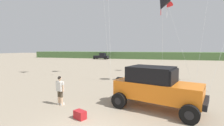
{
  "coord_description": "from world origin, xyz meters",
  "views": [
    {
      "loc": [
        2.47,
        -5.11,
        3.2
      ],
      "look_at": [
        -0.3,
        4.38,
        2.36
      ],
      "focal_mm": 26.39,
      "sensor_mm": 36.0,
      "label": 1
    }
  ],
  "objects": [
    {
      "name": "kite_white_parafoil",
      "position": [
        2.61,
        10.49,
        7.13
      ],
      "size": [
        1.63,
        2.25,
        7.8
      ],
      "color": "black",
      "rests_on": "ground_plane"
    },
    {
      "name": "dune_ridge",
      "position": [
        2.49,
        50.81,
        1.1
      ],
      "size": [
        90.0,
        8.07,
        2.21
      ],
      "primitive_type": "cube",
      "color": "#4C703D",
      "rests_on": "ground_plane"
    },
    {
      "name": "distant_pickup",
      "position": [
        -15.17,
        43.64,
        0.94
      ],
      "size": [
        4.68,
        2.56,
        1.98
      ],
      "color": "black",
      "rests_on": "ground_plane"
    },
    {
      "name": "jeep",
      "position": [
        2.31,
        3.86,
        1.2
      ],
      "size": [
        5.01,
        3.53,
        2.26
      ],
      "color": "orange",
      "rests_on": "ground_plane"
    },
    {
      "name": "cooler_box",
      "position": [
        -1.0,
        1.52,
        0.19
      ],
      "size": [
        0.66,
        0.56,
        0.38
      ],
      "primitive_type": "cube",
      "rotation": [
        0.0,
        0.0,
        -0.43
      ],
      "color": "#B21E23",
      "rests_on": "ground_plane"
    },
    {
      "name": "person_watching",
      "position": [
        -2.97,
        2.92,
        0.94
      ],
      "size": [
        0.61,
        0.39,
        1.67
      ],
      "color": "#DBB28E",
      "rests_on": "ground_plane"
    },
    {
      "name": "kite_orange_streamer",
      "position": [
        3.36,
        17.77,
        8.77
      ],
      "size": [
        2.82,
        5.68,
        9.43
      ],
      "color": "red",
      "rests_on": "ground_plane"
    }
  ]
}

